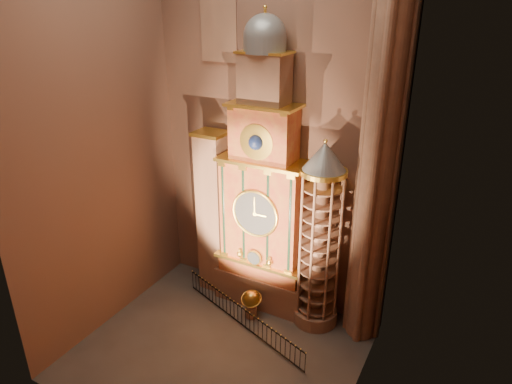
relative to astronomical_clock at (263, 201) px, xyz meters
The scene contains 11 objects.
floor 8.32m from the astronomical_clock, 90.00° to the right, with size 14.00×14.00×0.00m, color #383330.
wall_back 4.45m from the astronomical_clock, 90.00° to the left, with size 22.00×22.00×0.00m, color brown.
wall_left 9.61m from the astronomical_clock, 144.66° to the right, with size 22.00×22.00×0.00m, color brown.
wall_right 9.61m from the astronomical_clock, 35.34° to the right, with size 22.00×22.00×0.00m, color brown.
astronomical_clock is the anchor object (origin of this frame).
portrait_tower 3.73m from the astronomical_clock, behind, with size 1.80×1.60×10.20m.
stair_turret 3.78m from the astronomical_clock, ahead, with size 2.50×2.50×10.80m.
gothic_pier 7.48m from the astronomical_clock, ahead, with size 2.04×2.04×22.00m.
stained_glass_window 10.37m from the astronomical_clock, 163.43° to the left, with size 2.20×0.14×5.20m.
celestial_globe 5.90m from the astronomical_clock, 85.23° to the right, with size 1.33×1.27×1.75m.
iron_railing 6.59m from the astronomical_clock, 88.64° to the right, with size 9.04×3.37×1.22m.
Camera 1 is at (10.53, -15.70, 17.08)m, focal length 32.00 mm.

